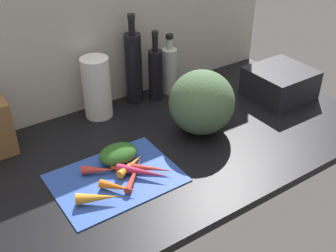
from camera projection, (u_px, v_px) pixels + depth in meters
The scene contains 18 objects.
ground_plane at pixel (142, 154), 144.51cm from camera, with size 170.00×80.00×3.00cm, color black.
wall_back at pixel (85, 33), 154.40cm from camera, with size 170.00×3.00×60.00cm, color #BCB7AD.
cutting_board at pixel (116, 178), 130.81cm from camera, with size 38.38×28.62×0.80cm, color #2D51B7.
carrot_0 at pixel (98, 198), 119.97cm from camera, with size 3.46×3.46×12.29cm, color orange.
carrot_1 at pixel (118, 187), 124.41cm from camera, with size 2.64×2.64×11.72cm, color orange.
carrot_2 at pixel (131, 165), 133.41cm from camera, with size 2.71×2.71×12.15cm, color orange.
carrot_3 at pixel (151, 169), 132.23cm from camera, with size 2.22×2.22×15.12cm, color red.
carrot_4 at pixel (98, 170), 131.16cm from camera, with size 2.87×2.87×10.27cm, color red.
carrot_5 at pixel (134, 174), 130.03cm from camera, with size 2.17×2.17×16.32cm, color red.
carrot_6 at pixel (135, 167), 133.06cm from camera, with size 2.06×2.06×15.24cm, color orange.
carrot_7 at pixel (143, 172), 130.09cm from camera, with size 3.04×3.04×16.82cm, color #B2264C.
carrot_greens_pile at pixel (118, 154), 136.07cm from camera, with size 12.93×9.94×5.47cm, color #2D6023.
winter_squash at pixel (202, 102), 148.43cm from camera, with size 23.50×23.28×23.12cm, color #4C6B47.
paper_towel_roll at pixel (97, 88), 157.19cm from camera, with size 10.53×10.53×23.71cm, color white.
bottle_0 at pixel (134, 67), 165.10cm from camera, with size 6.70×6.70×36.20cm.
bottle_1 at pixel (156, 73), 168.86cm from camera, with size 5.84×5.84×28.98cm.
bottle_2 at pixel (169, 69), 174.15cm from camera, with size 6.13×6.13×25.53cm.
dish_rack at pixel (280, 83), 173.55cm from camera, with size 23.94×22.79×12.00cm, color black.
Camera 1 is at (-58.22, -101.46, 84.35)cm, focal length 44.98 mm.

